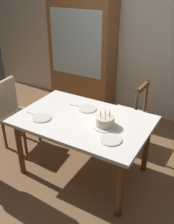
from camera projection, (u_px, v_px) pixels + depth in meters
name	position (u px, v px, depth m)	size (l,w,h in m)	color
ground	(84.00, 170.00, 3.23)	(6.40, 6.40, 0.00)	brown
back_wall	(143.00, 37.00, 4.02)	(6.40, 0.10, 2.60)	beige
dining_table	(83.00, 126.00, 2.92)	(1.49, 0.99, 0.75)	white
birthday_cake	(105.00, 122.00, 2.71)	(0.28, 0.28, 0.18)	silver
plate_near_celebrant	(42.00, 118.00, 2.88)	(0.22, 0.22, 0.01)	silver
plate_far_side	(87.00, 109.00, 3.07)	(0.22, 0.22, 0.01)	silver
plate_near_guest	(111.00, 140.00, 2.50)	(0.22, 0.22, 0.01)	silver
fork_near_celebrant	(32.00, 114.00, 2.97)	(0.18, 0.02, 0.01)	silver
fork_far_side	(76.00, 106.00, 3.15)	(0.18, 0.02, 0.01)	silver
chair_spindle_back	(128.00, 116.00, 3.53)	(0.45, 0.45, 0.95)	beige
chair_upholstered	(14.00, 111.00, 3.51)	(0.49, 0.49, 0.95)	tan
china_cabinet	(83.00, 55.00, 4.37)	(1.10, 0.45, 1.90)	brown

